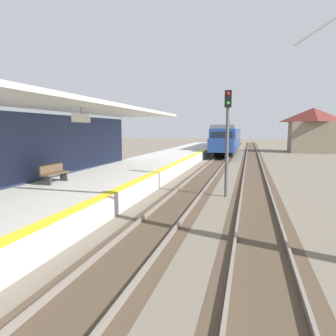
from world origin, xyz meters
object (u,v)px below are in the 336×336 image
platform_bench (54,173)px  approaching_train (227,138)px  rail_signal_post (227,132)px  distant_trackside_house (312,129)px

platform_bench → approaching_train: bearing=79.6°
rail_signal_post → distant_trackside_house: (9.73, 32.29, 0.14)m
rail_signal_post → platform_bench: (-7.52, -3.23, -1.82)m
platform_bench → distant_trackside_house: bearing=64.1°
distant_trackside_house → platform_bench: bearing=-115.9°
platform_bench → distant_trackside_house: (17.24, 35.52, 1.96)m
approaching_train → distant_trackside_house: bearing=23.0°
approaching_train → distant_trackside_house: size_ratio=2.97×
approaching_train → rail_signal_post: bearing=-86.0°
approaching_train → platform_bench: 31.09m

